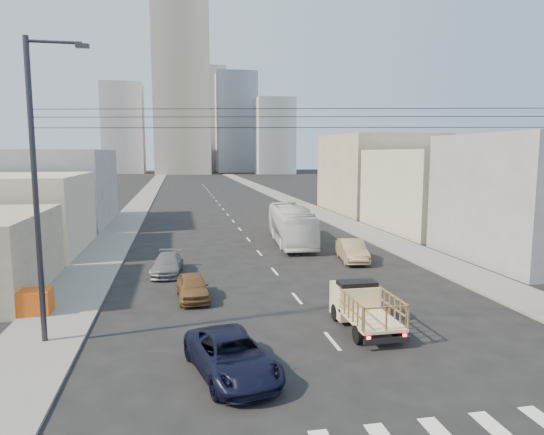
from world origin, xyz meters
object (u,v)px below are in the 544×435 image
object	(u,v)px
flatbed_pickup	(364,304)
sedan_brown	(193,287)
sedan_tan	(352,251)
navy_pickup	(232,356)
sedan_grey	(167,264)
crate_stack	(31,302)
city_bus	(291,225)
streetlamp_left	(38,184)

from	to	relation	value
flatbed_pickup	sedan_brown	size ratio (longest dim) A/B	1.14
sedan_brown	sedan_tan	size ratio (longest dim) A/B	0.84
navy_pickup	sedan_grey	xyz separation A→B (m)	(-2.47, 14.97, -0.07)
crate_stack	city_bus	bearing A→B (deg)	44.23
sedan_tan	streetlamp_left	xyz separation A→B (m)	(-17.42, -11.96, 5.68)
flatbed_pickup	sedan_grey	distance (m)	14.43
city_bus	crate_stack	bearing A→B (deg)	-131.11
flatbed_pickup	city_bus	bearing A→B (deg)	85.62
sedan_brown	crate_stack	xyz separation A→B (m)	(-7.57, -1.29, 0.03)
sedan_tan	navy_pickup	bearing A→B (deg)	-114.50
sedan_tan	city_bus	bearing A→B (deg)	117.45
city_bus	sedan_grey	xyz separation A→B (m)	(-10.21, -8.89, -0.95)
sedan_tan	crate_stack	distance (m)	20.75
sedan_brown	streetlamp_left	bearing A→B (deg)	-143.71
sedan_brown	sedan_grey	world-z (taller)	sedan_brown
city_bus	sedan_tan	xyz separation A→B (m)	(2.67, -7.63, -0.82)
navy_pickup	sedan_brown	size ratio (longest dim) A/B	1.30
sedan_grey	streetlamp_left	world-z (taller)	streetlamp_left
flatbed_pickup	sedan_brown	bearing A→B (deg)	141.18
flatbed_pickup	crate_stack	xyz separation A→B (m)	(-14.79, 4.52, -0.40)
crate_stack	sedan_grey	bearing A→B (deg)	48.84
streetlamp_left	crate_stack	xyz separation A→B (m)	(-1.61, 3.66, -5.75)
flatbed_pickup	crate_stack	world-z (taller)	flatbed_pickup
flatbed_pickup	city_bus	size ratio (longest dim) A/B	0.39
flatbed_pickup	sedan_brown	xyz separation A→B (m)	(-7.22, 5.81, -0.43)
sedan_grey	streetlamp_left	size ratio (longest dim) A/B	0.36
sedan_brown	sedan_grey	bearing A→B (deg)	100.40
navy_pickup	sedan_tan	size ratio (longest dim) A/B	1.09
navy_pickup	streetlamp_left	bearing A→B (deg)	135.43
sedan_brown	streetlamp_left	xyz separation A→B (m)	(-5.96, -4.96, 5.78)
navy_pickup	sedan_brown	bearing A→B (deg)	83.29
crate_stack	sedan_tan	bearing A→B (deg)	23.56
streetlamp_left	crate_stack	world-z (taller)	streetlamp_left
navy_pickup	sedan_grey	distance (m)	15.17
streetlamp_left	city_bus	bearing A→B (deg)	53.02
streetlamp_left	sedan_grey	bearing A→B (deg)	66.99
sedan_brown	sedan_grey	distance (m)	5.91
navy_pickup	city_bus	size ratio (longest dim) A/B	0.44
flatbed_pickup	navy_pickup	world-z (taller)	flatbed_pickup
sedan_tan	crate_stack	bearing A→B (deg)	-148.28
crate_stack	sedan_brown	bearing A→B (deg)	9.70
streetlamp_left	crate_stack	distance (m)	7.00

